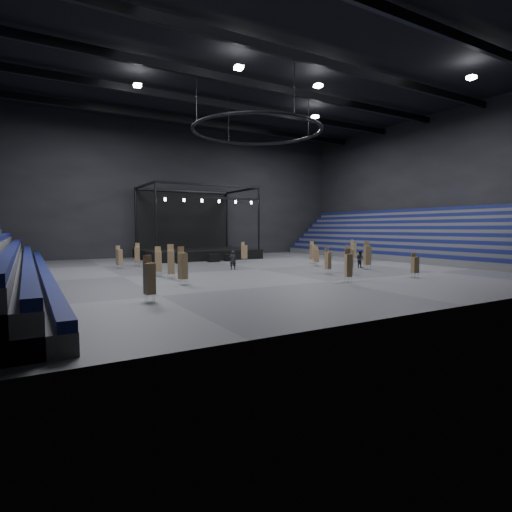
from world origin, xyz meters
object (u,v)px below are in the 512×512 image
chair_stack_2 (119,257)px  chair_stack_9 (316,255)px  flight_case_mid (214,258)px  chair_stack_8 (244,252)px  chair_stack_0 (348,265)px  flight_case_left (181,260)px  chair_stack_3 (353,250)px  chair_stack_10 (183,265)px  chair_stack_14 (328,260)px  man_center (233,260)px  flight_case_right (229,258)px  chair_stack_4 (149,278)px  chair_stack_11 (367,255)px  chair_stack_7 (415,265)px  chair_stack_6 (313,252)px  chair_stack_12 (349,258)px  crew_member (360,259)px  chair_stack_13 (171,261)px  chair_stack_5 (137,254)px  stage (195,247)px  chair_stack_1 (158,261)px

chair_stack_2 → chair_stack_9: bearing=-43.3°
flight_case_mid → chair_stack_8: size_ratio=0.58×
chair_stack_0 → chair_stack_2: 22.00m
flight_case_left → chair_stack_3: (18.27, -7.83, 0.97)m
chair_stack_10 → chair_stack_14: 13.42m
man_center → flight_case_left: bearing=-61.4°
flight_case_right → chair_stack_9: (5.41, -9.56, 0.67)m
chair_stack_4 → chair_stack_11: 23.14m
flight_case_left → chair_stack_7: (11.79, -21.49, 0.68)m
flight_case_right → man_center: man_center is taller
chair_stack_6 → flight_case_right: bearing=141.5°
chair_stack_10 → chair_stack_12: size_ratio=1.09×
chair_stack_4 → crew_member: size_ratio=1.45×
chair_stack_4 → crew_member: chair_stack_4 is taller
chair_stack_13 → crew_member: chair_stack_13 is taller
flight_case_right → chair_stack_4: bearing=-125.4°
flight_case_right → man_center: size_ratio=0.66×
chair_stack_0 → man_center: bearing=126.6°
flight_case_left → chair_stack_8: bearing=-20.1°
chair_stack_14 → man_center: size_ratio=1.21×
chair_stack_5 → chair_stack_0: bearing=-37.3°
stage → chair_stack_11: size_ratio=5.25×
chair_stack_9 → chair_stack_8: bearing=147.5°
flight_case_mid → chair_stack_1: 14.22m
flight_case_right → chair_stack_12: chair_stack_12 is taller
chair_stack_3 → man_center: bearing=174.8°
chair_stack_8 → man_center: (-4.78, -6.62, -0.33)m
chair_stack_13 → man_center: (7.21, 3.85, -0.46)m
flight_case_left → chair_stack_11: bearing=-49.4°
chair_stack_5 → chair_stack_7: size_ratio=1.27×
chair_stack_3 → chair_stack_6: 5.50m
flight_case_right → chair_stack_0: size_ratio=0.49×
flight_case_left → chair_stack_2: chair_stack_2 is taller
chair_stack_1 → chair_stack_9: 17.03m
flight_case_mid → chair_stack_4: (-13.17, -21.32, 0.83)m
chair_stack_6 → chair_stack_9: chair_stack_6 is taller
chair_stack_0 → chair_stack_1: (-11.06, 10.09, 0.03)m
flight_case_right → chair_stack_14: bearing=-83.3°
chair_stack_6 → stage: bearing=129.1°
chair_stack_8 → crew_member: 13.16m
flight_case_mid → chair_stack_6: bearing=-38.1°
chair_stack_7 → chair_stack_8: size_ratio=0.82×
flight_case_left → chair_stack_7: size_ratio=0.55×
chair_stack_14 → crew_member: chair_stack_14 is taller
chair_stack_1 → man_center: bearing=23.6°
flight_case_mid → crew_member: bearing=-53.9°
stage → chair_stack_1: 20.03m
chair_stack_14 → chair_stack_9: bearing=56.8°
flight_case_left → chair_stack_5: bearing=-163.7°
chair_stack_9 → chair_stack_14: chair_stack_14 is taller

